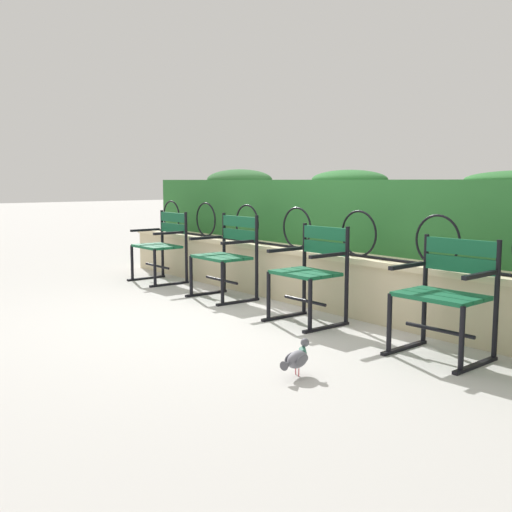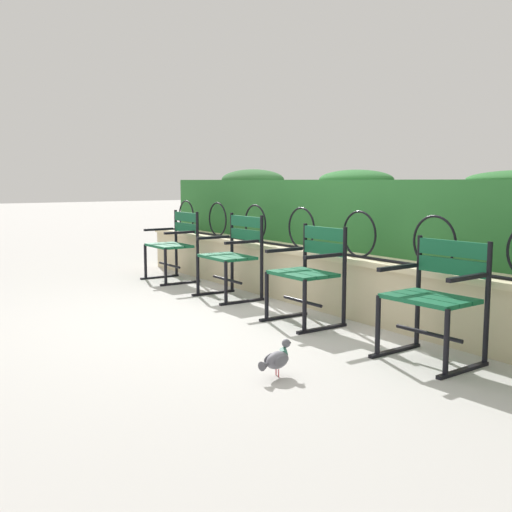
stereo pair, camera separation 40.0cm
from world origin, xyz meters
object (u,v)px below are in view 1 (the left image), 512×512
park_chair_leftmost (162,244)px  park_chair_centre_left (227,254)px  park_chair_rightmost (447,292)px  park_chair_centre_right (312,270)px  pigeon_near_chairs (297,359)px

park_chair_leftmost → park_chair_centre_left: park_chair_centre_left is taller
park_chair_leftmost → park_chair_rightmost: (4.03, -0.00, -0.01)m
park_chair_centre_right → park_chair_rightmost: 1.34m
park_chair_centre_left → park_chair_leftmost: bearing=-179.2°
park_chair_leftmost → park_chair_rightmost: 4.03m
park_chair_centre_right → pigeon_near_chairs: (1.02, -1.08, -0.35)m
park_chair_centre_left → park_chair_centre_right: 1.34m
park_chair_leftmost → park_chair_rightmost: size_ratio=1.03×
pigeon_near_chairs → park_chair_leftmost: bearing=163.2°
park_chair_centre_right → park_chair_rightmost: size_ratio=1.01×
park_chair_centre_right → pigeon_near_chairs: bearing=-46.7°
park_chair_rightmost → park_chair_leftmost: bearing=179.9°
park_chair_leftmost → park_chair_centre_left: bearing=0.8°
park_chair_centre_left → park_chair_rightmost: (2.68, -0.02, -0.01)m
park_chair_leftmost → pigeon_near_chairs: (3.71, -1.12, -0.35)m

